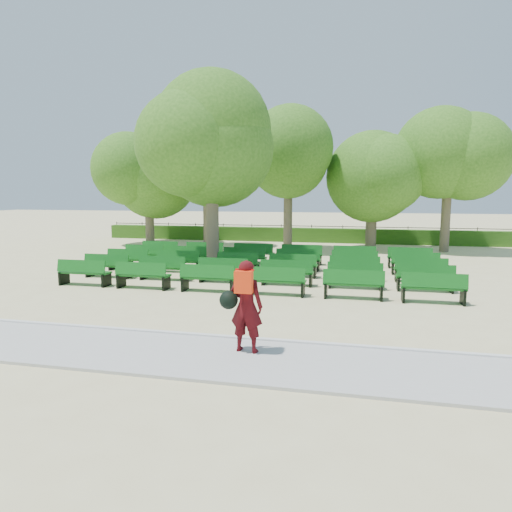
{
  "coord_description": "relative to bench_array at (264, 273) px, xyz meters",
  "views": [
    {
      "loc": [
        4.05,
        -15.32,
        3.13
      ],
      "look_at": [
        0.79,
        -1.0,
        1.1
      ],
      "focal_mm": 32.0,
      "sensor_mm": 36.0,
      "label": 1
    }
  ],
  "objects": [
    {
      "name": "ground",
      "position": [
        -0.54,
        -1.44,
        -0.09
      ],
      "size": [
        120.0,
        120.0,
        0.0
      ],
      "primitive_type": "plane",
      "color": "#CDC088"
    },
    {
      "name": "bench_array",
      "position": [
        0.0,
        0.0,
        0.0
      ],
      "size": [
        1.79,
        0.57,
        1.12
      ],
      "rotation": [
        0.0,
        0.0,
        -0.01
      ],
      "color": "#105D17",
      "rests_on": "ground"
    },
    {
      "name": "tree_line",
      "position": [
        -0.54,
        8.56,
        -0.09
      ],
      "size": [
        21.8,
        6.8,
        7.04
      ],
      "primitive_type": null,
      "color": "#3F741F",
      "rests_on": "ground"
    },
    {
      "name": "curb",
      "position": [
        -0.54,
        -7.69,
        -0.04
      ],
      "size": [
        30.0,
        0.12,
        0.1
      ],
      "primitive_type": "cube",
      "color": "silver",
      "rests_on": "ground"
    },
    {
      "name": "tree_among",
      "position": [
        -1.99,
        -0.09,
        4.51
      ],
      "size": [
        4.62,
        4.62,
        6.71
      ],
      "color": "brown",
      "rests_on": "ground"
    },
    {
      "name": "paving",
      "position": [
        -0.54,
        -8.84,
        -0.06
      ],
      "size": [
        30.0,
        2.2,
        0.06
      ],
      "primitive_type": "cube",
      "color": "#ACACA7",
      "rests_on": "ground"
    },
    {
      "name": "fence",
      "position": [
        -0.54,
        12.96,
        -0.09
      ],
      "size": [
        26.0,
        0.1,
        1.02
      ],
      "primitive_type": null,
      "color": "black",
      "rests_on": "ground"
    },
    {
      "name": "hedge",
      "position": [
        -0.54,
        12.56,
        0.36
      ],
      "size": [
        26.0,
        0.7,
        0.9
      ],
      "primitive_type": "cube",
      "color": "#2B5716",
      "rests_on": "ground"
    },
    {
      "name": "person",
      "position": [
        1.4,
        -8.45,
        0.9
      ],
      "size": [
        0.87,
        0.54,
        1.8
      ],
      "rotation": [
        0.0,
        0.0,
        3.03
      ],
      "color": "#45090D",
      "rests_on": "ground"
    }
  ]
}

